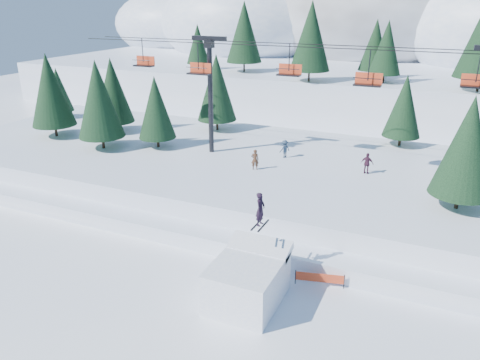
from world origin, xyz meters
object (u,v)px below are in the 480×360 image
at_px(jump_kicker, 248,279).
at_px(banner_far, 413,289).
at_px(chairlift, 331,86).
at_px(banner_near, 320,278).

relative_size(jump_kicker, banner_far, 2.11).
xyz_separation_m(chairlift, banner_far, (8.28, -12.55, -8.78)).
xyz_separation_m(jump_kicker, chairlift, (0.06, 16.57, 7.98)).
distance_m(chairlift, banner_near, 16.51).
xyz_separation_m(banner_near, banner_far, (5.05, 1.06, 0.00)).
relative_size(jump_kicker, banner_near, 2.13).
relative_size(chairlift, banner_near, 16.53).
bearing_deg(banner_far, chairlift, 123.41).
xyz_separation_m(jump_kicker, banner_far, (8.34, 4.02, -0.80)).
bearing_deg(banner_near, chairlift, 103.37).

